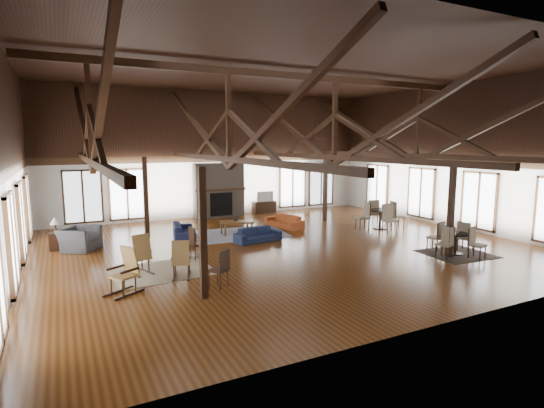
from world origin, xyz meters
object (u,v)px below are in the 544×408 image
cafe_table_far (380,216)px  cafe_table_near (456,240)px  sofa_navy_left (184,231)px  sofa_orange (284,221)px  armchair (80,239)px  coffee_table (237,223)px  sofa_navy_front (258,235)px  tv_console (264,207)px

cafe_table_far → cafe_table_near: bearing=-98.0°
sofa_navy_left → sofa_orange: bearing=-77.6°
sofa_navy_left → armchair: armchair is taller
coffee_table → sofa_navy_front: bearing=-65.6°
coffee_table → cafe_table_far: size_ratio=0.67×
sofa_navy_front → sofa_orange: bearing=34.2°
armchair → cafe_table_far: cafe_table_far is taller
cafe_table_far → tv_console: 6.39m
sofa_navy_front → sofa_navy_left: bearing=135.2°
coffee_table → cafe_table_near: size_ratio=0.77×
sofa_navy_left → armchair: (-3.59, -0.20, 0.11)m
sofa_navy_left → coffee_table: bearing=-83.0°
sofa_orange → cafe_table_far: size_ratio=0.84×
armchair → cafe_table_far: size_ratio=0.55×
armchair → cafe_table_far: bearing=-65.9°
sofa_navy_front → tv_console: bearing=54.9°
cafe_table_far → sofa_navy_front: bearing=178.1°
sofa_navy_front → armchair: bearing=157.9°
sofa_orange → coffee_table: (-2.26, -0.25, 0.18)m
sofa_navy_left → tv_console: bearing=-42.1°
sofa_navy_front → coffee_table: bearing=89.6°
sofa_navy_front → cafe_table_far: 5.55m
sofa_navy_front → armchair: size_ratio=1.44×
sofa_orange → cafe_table_far: cafe_table_far is taller
sofa_navy_front → cafe_table_far: size_ratio=0.79×
tv_console → sofa_orange: bearing=-103.3°
coffee_table → cafe_table_near: bearing=-32.3°
sofa_orange → cafe_table_near: cafe_table_near is taller
sofa_navy_front → armchair: armchair is taller
cafe_table_far → tv_console: cafe_table_far is taller
sofa_navy_left → cafe_table_near: (7.20, -6.20, 0.21)m
sofa_navy_front → cafe_table_far: cafe_table_far is taller
sofa_navy_front → sofa_navy_left: size_ratio=0.91×
sofa_navy_left → tv_console: 6.54m
sofa_orange → cafe_table_far: (3.48, -2.01, 0.29)m
sofa_navy_front → coffee_table: 1.61m
cafe_table_near → cafe_table_far: bearing=82.0°
coffee_table → sofa_orange: bearing=23.6°
sofa_orange → sofa_navy_left: bearing=-102.3°
sofa_orange → sofa_navy_front: bearing=-62.0°
sofa_navy_left → sofa_orange: size_ratio=1.04×
armchair → tv_console: 9.73m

